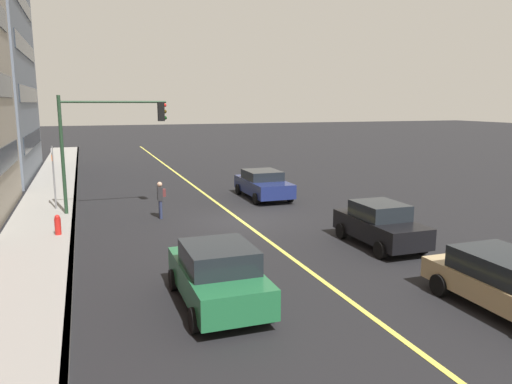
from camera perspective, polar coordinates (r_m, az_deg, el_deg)
The scene contains 12 objects.
ground at distance 22.01m, azimuth -1.81°, elevation -3.32°, with size 200.00×200.00×0.00m, color black.
sidewalk_slab at distance 21.12m, azimuth -24.03°, elevation -4.62°, with size 80.00×2.75×0.15m, color gray.
curb_edge at distance 21.04m, azimuth -20.51°, elevation -4.43°, with size 80.00×0.16×0.15m, color slate.
lane_stripe_center at distance 22.01m, azimuth -1.81°, elevation -3.31°, with size 80.00×0.16×0.01m, color #D8CC4C.
car_black at distance 18.57m, azimuth 14.22°, elevation -3.66°, with size 4.03×1.89×1.60m.
car_navy at distance 27.02m, azimuth 0.82°, elevation 0.94°, with size 4.61×2.13×1.52m.
car_green at distance 12.87m, azimuth -4.48°, elevation -9.55°, with size 4.18×2.03×1.64m.
car_tan at distance 13.99m, azimuth 27.52°, elevation -9.39°, with size 4.66×2.07×1.46m.
pedestrian_with_backpack at distance 22.63m, azimuth -11.04°, elevation -0.58°, with size 0.41×0.38×1.69m.
traffic_light_mast at distance 23.85m, azimuth -17.16°, elevation 6.64°, with size 0.28×4.86×5.53m.
street_sign_post at distance 25.31m, azimuth -22.48°, elevation 1.98°, with size 0.60×0.08×3.19m.
fire_hydrant at distance 20.53m, azimuth -22.05°, elevation -3.76°, with size 0.24×0.24×0.94m.
Camera 1 is at (-20.40, 6.44, 5.20)m, focal length 34.39 mm.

